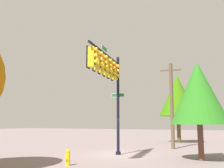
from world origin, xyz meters
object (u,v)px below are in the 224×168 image
Objects in this scene: tree_near at (178,96)px; signal_pole_assembly at (108,74)px; utility_pole at (172,104)px; fire_hydrant at (68,158)px; tree_mid at (198,93)px.

signal_pole_assembly is at bearing -7.47° from tree_near.
utility_pole is 0.98× the size of tree_near.
utility_pole reaches higher than fire_hydrant.
signal_pole_assembly is at bearing 160.53° from fire_hydrant.
utility_pole is at bearing 4.78° from tree_near.
signal_pole_assembly is 8.40× the size of fire_hydrant.
signal_pole_assembly is 15.06m from tree_near.
fire_hydrant is 0.14× the size of tree_mid.
tree_near reaches higher than tree_mid.
fire_hydrant is at bearing -19.47° from signal_pole_assembly.
tree_near is (-17.80, 2.97, 4.80)m from fire_hydrant.
signal_pole_assembly reaches higher than tree_mid.
tree_mid reaches higher than fire_hydrant.
tree_near is at bearing 172.53° from signal_pole_assembly.
utility_pole is 1.24× the size of tree_mid.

